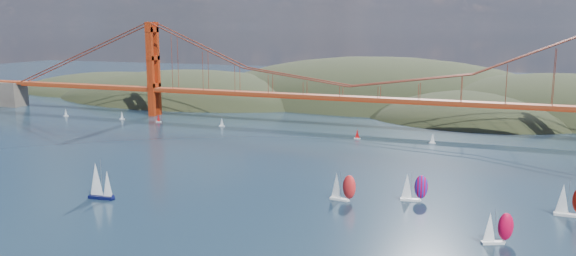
% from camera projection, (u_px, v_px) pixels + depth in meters
% --- Properties ---
extents(headlands, '(725.00, 225.00, 96.00)m').
position_uv_depth(headlands, '(454.00, 126.00, 370.53)').
color(headlands, black).
rests_on(headlands, ground).
extents(bridge, '(552.00, 12.00, 55.00)m').
position_uv_depth(bridge, '(348.00, 66.00, 288.70)').
color(bridge, maroon).
rests_on(bridge, ground).
extents(sloop_navy, '(8.29, 4.95, 12.59)m').
position_uv_depth(sloop_navy, '(99.00, 181.00, 171.94)').
color(sloop_navy, black).
rests_on(sloop_navy, ground).
extents(racer_0, '(8.41, 4.16, 9.47)m').
position_uv_depth(racer_0, '(342.00, 187.00, 170.13)').
color(racer_0, silver).
rests_on(racer_0, ground).
extents(racer_1, '(7.93, 5.62, 8.90)m').
position_uv_depth(racer_1, '(497.00, 227.00, 136.22)').
color(racer_1, silver).
rests_on(racer_1, ground).
extents(racer_2, '(8.77, 3.51, 10.15)m').
position_uv_depth(racer_2, '(571.00, 200.00, 155.90)').
color(racer_2, silver).
rests_on(racer_2, ground).
extents(racer_rwb, '(8.27, 4.09, 9.31)m').
position_uv_depth(racer_rwb, '(414.00, 187.00, 169.91)').
color(racer_rwb, silver).
rests_on(racer_rwb, ground).
extents(distant_boat_0, '(3.00, 2.00, 4.70)m').
position_uv_depth(distant_boat_0, '(66.00, 112.00, 331.78)').
color(distant_boat_0, silver).
rests_on(distant_boat_0, ground).
extents(distant_boat_1, '(3.00, 2.00, 4.70)m').
position_uv_depth(distant_boat_1, '(122.00, 115.00, 320.53)').
color(distant_boat_1, silver).
rests_on(distant_boat_1, ground).
extents(distant_boat_2, '(3.00, 2.00, 4.70)m').
position_uv_depth(distant_boat_2, '(158.00, 118.00, 311.39)').
color(distant_boat_2, silver).
rests_on(distant_boat_2, ground).
extents(distant_boat_3, '(3.00, 2.00, 4.70)m').
position_uv_depth(distant_boat_3, '(222.00, 122.00, 297.72)').
color(distant_boat_3, silver).
rests_on(distant_boat_3, ground).
extents(distant_boat_8, '(3.00, 2.00, 4.70)m').
position_uv_depth(distant_boat_8, '(433.00, 138.00, 254.18)').
color(distant_boat_8, silver).
rests_on(distant_boat_8, ground).
extents(distant_boat_9, '(3.00, 2.00, 4.70)m').
position_uv_depth(distant_boat_9, '(357.00, 134.00, 264.56)').
color(distant_boat_9, silver).
rests_on(distant_boat_9, ground).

